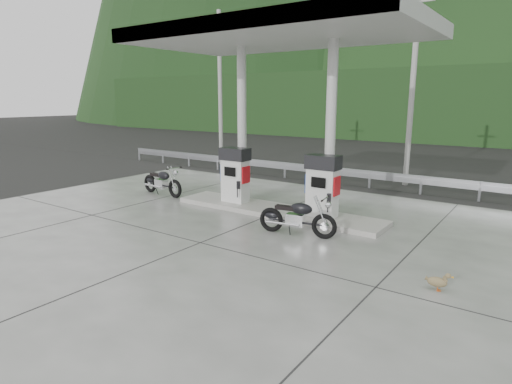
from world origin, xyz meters
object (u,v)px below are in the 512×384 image
Objects in this scene: gas_pump_left at (235,175)px; gas_pump_right at (322,186)px; motorcycle_right at (297,218)px; duck at (437,282)px; motorcycle_left at (162,182)px.

gas_pump_left is 3.20m from gas_pump_right.
duck is (3.82, -1.40, -0.31)m from motorcycle_right.
gas_pump_left is at bearing 180.00° from gas_pump_right.
motorcycle_right is (0.06, -1.55, -0.58)m from gas_pump_right.
gas_pump_right is 6.50m from motorcycle_left.
gas_pump_left is 3.33m from motorcycle_left.
motorcycle_left reaches higher than duck.
gas_pump_left is 7.72m from duck.
gas_pump_right is at bearing 0.00° from gas_pump_left.
motorcycle_right is (3.26, -1.55, -0.58)m from gas_pump_left.
duck is at bearing -22.68° from gas_pump_left.
gas_pump_right is at bearing 137.15° from duck.
motorcycle_right is (6.53, -1.32, -0.01)m from motorcycle_left.
motorcycle_right is 4.50× the size of duck.
motorcycle_left is at bearing -175.98° from gas_pump_left.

